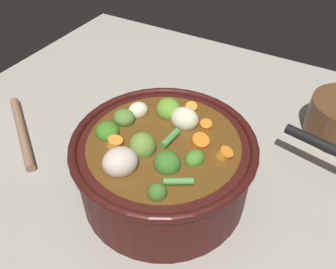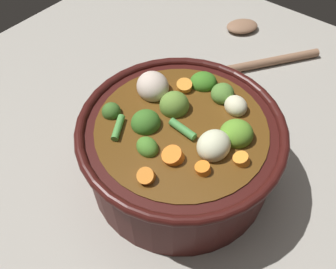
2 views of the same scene
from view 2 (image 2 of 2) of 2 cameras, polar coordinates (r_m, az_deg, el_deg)
ground_plane at (r=0.55m, az=1.88°, el=-6.15°), size 1.10×1.10×0.00m
cooking_pot at (r=0.50m, az=2.08°, el=-2.16°), size 0.29×0.29×0.14m
wooden_spoon at (r=0.80m, az=14.05°, el=14.56°), size 0.22×0.22×0.02m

